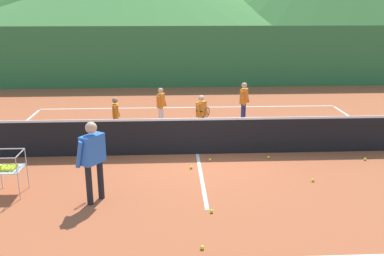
# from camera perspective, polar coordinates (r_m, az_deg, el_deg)

# --- Properties ---
(ground_plane) EXTENTS (120.00, 120.00, 0.00)m
(ground_plane) POSITION_cam_1_polar(r_m,az_deg,el_deg) (11.14, 0.71, -3.50)
(ground_plane) COLOR #B25633
(line_baseline_far) EXTENTS (10.98, 0.08, 0.01)m
(line_baseline_far) POSITION_cam_1_polar(r_m,az_deg,el_deg) (15.95, -0.42, 2.78)
(line_baseline_far) COLOR white
(line_baseline_far) RESTS_ON ground
(line_service_center) EXTENTS (0.08, 6.19, 0.01)m
(line_service_center) POSITION_cam_1_polar(r_m,az_deg,el_deg) (11.14, 0.71, -3.48)
(line_service_center) COLOR white
(line_service_center) RESTS_ON ground
(tennis_net) EXTENTS (10.81, 0.08, 1.05)m
(tennis_net) POSITION_cam_1_polar(r_m,az_deg,el_deg) (10.98, 0.71, -1.05)
(tennis_net) COLOR #333338
(tennis_net) RESTS_ON ground
(instructor) EXTENTS (0.57, 0.81, 1.65)m
(instructor) POSITION_cam_1_polar(r_m,az_deg,el_deg) (8.48, -13.15, -3.47)
(instructor) COLOR black
(instructor) RESTS_ON ground
(student_0) EXTENTS (0.21, 0.48, 1.19)m
(student_0) POSITION_cam_1_polar(r_m,az_deg,el_deg) (12.46, -10.19, 1.89)
(student_0) COLOR silver
(student_0) RESTS_ON ground
(student_1) EXTENTS (0.32, 0.49, 1.21)m
(student_1) POSITION_cam_1_polar(r_m,az_deg,el_deg) (13.56, -4.19, 3.38)
(student_1) COLOR silver
(student_1) RESTS_ON ground
(student_2) EXTENTS (0.41, 0.68, 1.22)m
(student_2) POSITION_cam_1_polar(r_m,az_deg,el_deg) (12.43, 1.29, 2.22)
(student_2) COLOR navy
(student_2) RESTS_ON ground
(student_3) EXTENTS (0.40, 0.53, 1.34)m
(student_3) POSITION_cam_1_polar(r_m,az_deg,el_deg) (13.86, 6.97, 3.90)
(student_3) COLOR navy
(student_3) RESTS_ON ground
(ball_cart) EXTENTS (0.58, 0.58, 0.90)m
(ball_cart) POSITION_cam_1_polar(r_m,az_deg,el_deg) (9.49, -23.49, -4.90)
(ball_cart) COLOR #B7B7BC
(ball_cart) RESTS_ON ground
(tennis_ball_0) EXTENTS (0.07, 0.07, 0.07)m
(tennis_ball_0) POSITION_cam_1_polar(r_m,az_deg,el_deg) (11.55, 22.18, -3.87)
(tennis_ball_0) COLOR yellow
(tennis_ball_0) RESTS_ON ground
(tennis_ball_1) EXTENTS (0.07, 0.07, 0.07)m
(tennis_ball_1) POSITION_cam_1_polar(r_m,az_deg,el_deg) (7.12, 1.38, -15.71)
(tennis_ball_1) COLOR yellow
(tennis_ball_1) RESTS_ON ground
(tennis_ball_2) EXTENTS (0.07, 0.07, 0.07)m
(tennis_ball_2) POSITION_cam_1_polar(r_m,az_deg,el_deg) (8.19, 2.65, -11.08)
(tennis_ball_2) COLOR yellow
(tennis_ball_2) RESTS_ON ground
(tennis_ball_3) EXTENTS (0.07, 0.07, 0.07)m
(tennis_ball_3) POSITION_cam_1_polar(r_m,az_deg,el_deg) (10.18, -0.11, -5.29)
(tennis_ball_3) COLOR yellow
(tennis_ball_3) RESTS_ON ground
(tennis_ball_5) EXTENTS (0.07, 0.07, 0.07)m
(tennis_ball_5) POSITION_cam_1_polar(r_m,az_deg,el_deg) (11.00, 10.21, -3.86)
(tennis_ball_5) COLOR yellow
(tennis_ball_5) RESTS_ON ground
(tennis_ball_6) EXTENTS (0.07, 0.07, 0.07)m
(tennis_ball_6) POSITION_cam_1_polar(r_m,az_deg,el_deg) (10.66, 2.42, -4.27)
(tennis_ball_6) COLOR yellow
(tennis_ball_6) RESTS_ON ground
(tennis_ball_7) EXTENTS (0.07, 0.07, 0.07)m
(tennis_ball_7) POSITION_cam_1_polar(r_m,az_deg,el_deg) (9.86, 15.92, -6.74)
(tennis_ball_7) COLOR yellow
(tennis_ball_7) RESTS_ON ground
(windscreen_fence) EXTENTS (24.17, 0.08, 2.76)m
(windscreen_fence) POSITION_cam_1_polar(r_m,az_deg,el_deg) (19.50, -0.93, 9.48)
(windscreen_fence) COLOR #33753D
(windscreen_fence) RESTS_ON ground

